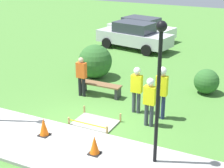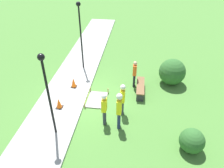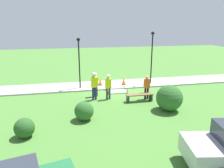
% 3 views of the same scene
% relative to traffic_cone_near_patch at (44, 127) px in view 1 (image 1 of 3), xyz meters
% --- Properties ---
extents(ground_plane, '(60.00, 60.00, 0.00)m').
position_rel_traffic_cone_near_patch_xyz_m(ground_plane, '(0.85, 0.97, -0.40)').
color(ground_plane, '#477A33').
extents(sidewalk, '(28.00, 2.58, 0.10)m').
position_rel_traffic_cone_near_patch_xyz_m(sidewalk, '(0.85, -0.32, -0.35)').
color(sidewalk, '#9E9E99').
rests_on(sidewalk, ground_plane).
extents(wet_concrete_patch, '(1.51, 1.08, 0.32)m').
position_rel_traffic_cone_near_patch_xyz_m(wet_concrete_patch, '(0.98, 1.57, -0.37)').
color(wet_concrete_patch, gray).
rests_on(wet_concrete_patch, ground_plane).
extents(traffic_cone_near_patch, '(0.34, 0.34, 0.61)m').
position_rel_traffic_cone_near_patch_xyz_m(traffic_cone_near_patch, '(0.00, 0.00, 0.00)').
color(traffic_cone_near_patch, black).
rests_on(traffic_cone_near_patch, sidewalk).
extents(traffic_cone_far_patch, '(0.34, 0.34, 0.58)m').
position_rel_traffic_cone_near_patch_xyz_m(traffic_cone_far_patch, '(1.96, -0.23, -0.02)').
color(traffic_cone_far_patch, black).
rests_on(traffic_cone_far_patch, sidewalk).
extents(park_bench, '(1.83, 0.44, 0.51)m').
position_rel_traffic_cone_near_patch_xyz_m(park_bench, '(-0.07, 3.93, -0.04)').
color(park_bench, '#2D2D33').
rests_on(park_bench, ground_plane).
extents(worker_supervisor, '(0.40, 0.25, 1.74)m').
position_rel_traffic_cone_near_patch_xyz_m(worker_supervisor, '(2.70, 2.27, 0.63)').
color(worker_supervisor, '#383D47').
rests_on(worker_supervisor, ground_plane).
extents(worker_assistant, '(0.40, 0.28, 1.94)m').
position_rel_traffic_cone_near_patch_xyz_m(worker_assistant, '(2.87, 2.98, 0.78)').
color(worker_assistant, navy).
rests_on(worker_assistant, ground_plane).
extents(worker_trainee, '(0.40, 0.25, 1.76)m').
position_rel_traffic_cone_near_patch_xyz_m(worker_trainee, '(1.91, 3.05, 0.65)').
color(worker_trainee, '#383D47').
rests_on(worker_trainee, ground_plane).
extents(bystander_in_orange_shirt, '(0.40, 0.22, 1.66)m').
position_rel_traffic_cone_near_patch_xyz_m(bystander_in_orange_shirt, '(-0.71, 3.54, 0.53)').
color(bystander_in_orange_shirt, black).
rests_on(bystander_in_orange_shirt, ground_plane).
extents(lamppost_near, '(0.28, 0.28, 3.94)m').
position_rel_traffic_cone_near_patch_xyz_m(lamppost_near, '(3.66, 0.17, 2.28)').
color(lamppost_near, black).
rests_on(lamppost_near, sidewalk).
extents(parked_car_white, '(4.75, 2.68, 1.52)m').
position_rel_traffic_cone_near_patch_xyz_m(parked_car_white, '(-2.21, 13.84, 0.37)').
color(parked_car_white, white).
rests_on(parked_car_white, ground_plane).
extents(parked_car_silver, '(4.86, 2.55, 1.66)m').
position_rel_traffic_cone_near_patch_xyz_m(parked_car_silver, '(-1.70, 11.41, 0.44)').
color(parked_car_silver, '#BCBCC1').
rests_on(parked_car_silver, ground_plane).
extents(shrub_rounded_near, '(1.59, 1.59, 1.59)m').
position_rel_traffic_cone_near_patch_xyz_m(shrub_rounded_near, '(-1.31, 5.77, 0.39)').
color(shrub_rounded_near, '#2D6028').
rests_on(shrub_rounded_near, ground_plane).
extents(shrub_rounded_mid, '(1.05, 1.05, 1.05)m').
position_rel_traffic_cone_near_patch_xyz_m(shrub_rounded_mid, '(3.82, 6.10, 0.12)').
color(shrub_rounded_mid, '#2D6028').
rests_on(shrub_rounded_mid, ground_plane).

